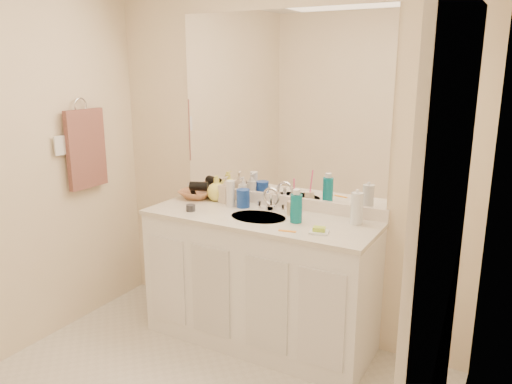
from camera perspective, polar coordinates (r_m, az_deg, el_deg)
The scene contains 27 objects.
wall_back at distance 3.36m, azimuth 2.71°, elevation 3.68°, with size 2.60×0.02×2.40m, color #F7E3C1.
wall_right at distance 1.78m, azimuth 21.94°, elevation -7.21°, with size 0.02×2.60×2.40m, color #F7E3C1.
vanity_cabinet at distance 3.36m, azimuth 0.42°, elevation -10.18°, with size 1.50×0.55×0.85m, color white.
countertop at distance 3.21m, azimuth 0.44°, elevation -3.01°, with size 1.52×0.57×0.03m, color silver.
backsplash at distance 3.41m, azimuth 2.54°, elevation -0.99°, with size 1.52×0.03×0.08m, color white.
sink_basin at distance 3.19m, azimuth 0.26°, elevation -3.05°, with size 0.37×0.37×0.02m, color silver.
faucet at distance 3.32m, azimuth 1.77°, elevation -1.14°, with size 0.02×0.02×0.11m, color silver.
mirror at distance 3.31m, azimuth 2.74°, elevation 9.80°, with size 1.48×0.01×1.20m, color white.
blue_mug at distance 3.38m, azimuth -1.47°, elevation -0.73°, with size 0.09×0.09×0.12m, color #183EA5.
tan_cup at distance 3.22m, azimuth 4.16°, elevation -1.84°, with size 0.07×0.07×0.09m, color beige.
toothbrush at distance 3.19m, azimuth 4.36°, elevation -0.06°, with size 0.01×0.01×0.19m, color #FF438B.
mouthwash_bottle at distance 3.06m, azimuth 4.62°, elevation -1.89°, with size 0.07×0.07×0.17m, color #0A7382.
clear_pump_bottle at distance 3.08m, azimuth 11.42°, elevation -1.84°, with size 0.07×0.07×0.19m, color white.
soap_dish at distance 2.90m, azimuth 7.22°, elevation -4.56°, with size 0.11×0.09×0.01m, color white.
green_soap at distance 2.90m, azimuth 7.23°, elevation -4.23°, with size 0.07×0.05×0.02m, color #AFD834.
orange_comb at distance 2.92m, azimuth 3.60°, elevation -4.47°, with size 0.10×0.02×0.00m, color orange.
dark_jar at distance 3.33m, azimuth -7.47°, elevation -1.81°, with size 0.06×0.06×0.04m, color #2D2D33.
extra_white_bottle at distance 3.40m, azimuth -2.93°, elevation -0.18°, with size 0.06×0.06×0.18m, color white.
soap_bottle_white at distance 3.46m, azimuth -1.51°, elevation 0.20°, with size 0.07×0.07×0.19m, color silver.
soap_bottle_cream at distance 3.50m, azimuth -3.46°, elevation 0.28°, with size 0.08×0.09×0.18m, color beige.
soap_bottle_yellow at distance 3.56m, azimuth -4.52°, elevation 0.45°, with size 0.14×0.14×0.18m, color #F2EA5E.
wicker_basket at distance 3.65m, azimuth -6.75°, elevation -0.22°, with size 0.24×0.24×0.06m, color #AB6A45.
hair_dryer at distance 3.62m, azimuth -6.52°, elevation 0.66°, with size 0.07×0.07×0.13m, color black.
towel_ring at distance 3.67m, azimuth -19.43°, elevation 9.31°, with size 0.11×0.11×0.01m, color silver.
hand_towel at distance 3.69m, azimuth -18.84°, elevation 4.68°, with size 0.04×0.32×0.55m, color brown.
switch_plate at distance 3.57m, azimuth -21.51°, elevation 4.97°, with size 0.01×0.09×0.13m, color white.
door at distance 1.60m, azimuth 19.26°, elevation -17.50°, with size 0.02×0.82×2.00m, color silver.
Camera 1 is at (1.47, -1.66, 1.82)m, focal length 35.00 mm.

